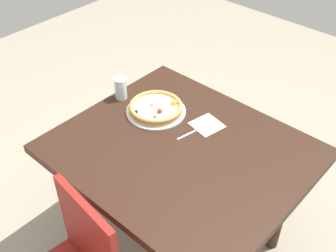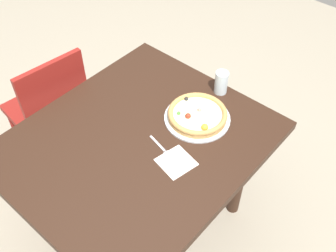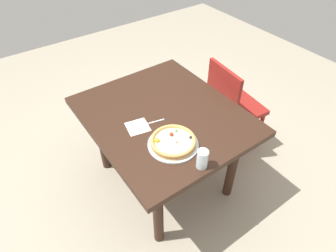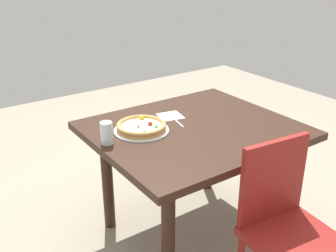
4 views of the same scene
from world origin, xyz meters
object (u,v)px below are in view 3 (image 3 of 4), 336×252
at_px(chair_near, 231,105).
at_px(plate, 173,144).
at_px(fork, 151,123).
at_px(drinking_glass, 202,159).
at_px(dining_table, 164,124).
at_px(pizza, 173,141).
at_px(napkin, 138,127).

bearing_deg(chair_near, plate, -64.66).
relative_size(fork, drinking_glass, 1.36).
bearing_deg(drinking_glass, chair_near, -56.95).
bearing_deg(dining_table, chair_near, -89.42).
bearing_deg(drinking_glass, pizza, 8.05).
bearing_deg(dining_table, pizza, 156.29).
relative_size(fork, napkin, 1.18).
relative_size(dining_table, fork, 6.95).
bearing_deg(dining_table, plate, 156.39).
distance_m(dining_table, chair_near, 0.72).
height_order(chair_near, napkin, chair_near).
height_order(drinking_glass, napkin, drinking_glass).
xyz_separation_m(dining_table, pizza, (-0.28, 0.12, 0.13)).
bearing_deg(pizza, dining_table, -23.71).
relative_size(plate, napkin, 2.24).
distance_m(dining_table, napkin, 0.24).
relative_size(chair_near, drinking_glass, 7.10).
bearing_deg(plate, napkin, 19.46).
bearing_deg(napkin, fork, -100.59).
distance_m(dining_table, plate, 0.32).
bearing_deg(dining_table, napkin, 94.11).
bearing_deg(plate, dining_table, -23.61).
distance_m(chair_near, pizza, 0.92).
xyz_separation_m(dining_table, drinking_glass, (-0.51, 0.09, 0.16)).
bearing_deg(chair_near, napkin, -82.41).
height_order(plate, pizza, pizza).
relative_size(dining_table, pizza, 4.07).
distance_m(plate, napkin, 0.28).
bearing_deg(fork, plate, 103.38).
relative_size(plate, fork, 1.91).
relative_size(plate, pizza, 1.12).
xyz_separation_m(dining_table, plate, (-0.28, 0.12, 0.10)).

